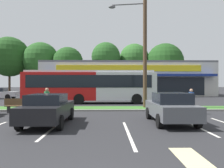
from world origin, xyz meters
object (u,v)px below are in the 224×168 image
(city_bus, at_px, (90,86))
(bus_stop_bench, at_px, (17,105))
(utility_pole, at_px, (143,31))
(pedestrian_near_bench, at_px, (47,101))
(car_0, at_px, (171,108))
(car_3, at_px, (48,109))
(pedestrian_by_pole, at_px, (191,101))

(city_bus, relative_size, bus_stop_bench, 8.10)
(utility_pole, height_order, pedestrian_near_bench, utility_pole)
(bus_stop_bench, relative_size, pedestrian_near_bench, 0.95)
(utility_pole, bearing_deg, city_bus, 133.08)
(car_0, distance_m, car_3, 5.99)
(car_0, distance_m, pedestrian_near_bench, 7.77)
(car_0, xyz_separation_m, car_3, (-5.98, -0.26, -0.01))
(bus_stop_bench, height_order, car_0, car_0)
(utility_pole, distance_m, bus_stop_bench, 10.70)
(bus_stop_bench, distance_m, car_3, 5.43)
(car_3, bearing_deg, pedestrian_near_bench, 16.40)
(car_0, relative_size, car_3, 0.94)
(city_bus, xyz_separation_m, pedestrian_near_bench, (-2.15, -7.76, -0.92))
(car_3, bearing_deg, city_bus, -5.55)
(car_3, bearing_deg, car_0, -87.56)
(city_bus, height_order, bus_stop_bench, city_bus)
(bus_stop_bench, height_order, pedestrian_by_pole, pedestrian_by_pole)
(bus_stop_bench, bearing_deg, pedestrian_near_bench, 160.55)
(utility_pole, relative_size, city_bus, 0.88)
(utility_pole, distance_m, pedestrian_by_pole, 6.59)
(city_bus, xyz_separation_m, car_0, (4.88, -11.07, -1.00))
(car_3, distance_m, pedestrian_near_bench, 3.71)
(pedestrian_near_bench, height_order, pedestrian_by_pole, pedestrian_near_bench)
(bus_stop_bench, bearing_deg, pedestrian_by_pole, 175.67)
(city_bus, relative_size, pedestrian_by_pole, 7.96)
(city_bus, xyz_separation_m, car_3, (-1.10, -11.32, -1.01))
(bus_stop_bench, distance_m, car_0, 10.11)
(bus_stop_bench, bearing_deg, car_0, 156.16)
(car_3, bearing_deg, pedestrian_by_pole, -67.20)
(car_3, xyz_separation_m, pedestrian_near_bench, (-1.05, 3.56, 0.09))
(bus_stop_bench, relative_size, car_0, 0.39)
(pedestrian_near_bench, bearing_deg, pedestrian_by_pole, -145.43)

